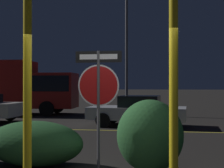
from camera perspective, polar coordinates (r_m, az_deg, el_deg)
The scene contains 9 objects.
road_center_stripe at distance 11.91m, azimuth 4.00°, elevation -8.54°, with size 34.43×0.12×0.01m, color gold.
stop_sign at distance 6.03m, azimuth -2.49°, elevation -0.42°, with size 0.91×0.06×2.38m.
yellow_pole_left at distance 4.98m, azimuth -15.20°, elevation -0.25°, with size 0.13×0.13×3.43m, color yellow.
yellow_pole_right at distance 4.36m, azimuth 11.21°, elevation -1.68°, with size 0.12×0.12×3.22m, color yellow.
hedge_bush_1 at distance 6.94m, azimuth -14.03°, elevation -10.50°, with size 2.12×1.12×0.96m, color #285B2D.
hedge_bush_2 at distance 6.30m, azimuth 6.95°, elevation -9.38°, with size 1.32×0.93×1.44m, color #285B2D.
passing_car_2 at distance 13.25m, azimuth 4.71°, elevation -4.87°, with size 4.27×2.19×1.29m.
delivery_truck at distance 19.54m, azimuth -16.82°, elevation -0.39°, with size 7.05×2.58×3.18m.
street_lamp at distance 18.28m, azimuth 2.68°, elevation 9.20°, with size 0.37×0.37×8.13m.
Camera 1 is at (0.84, -4.55, 1.72)m, focal length 50.00 mm.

